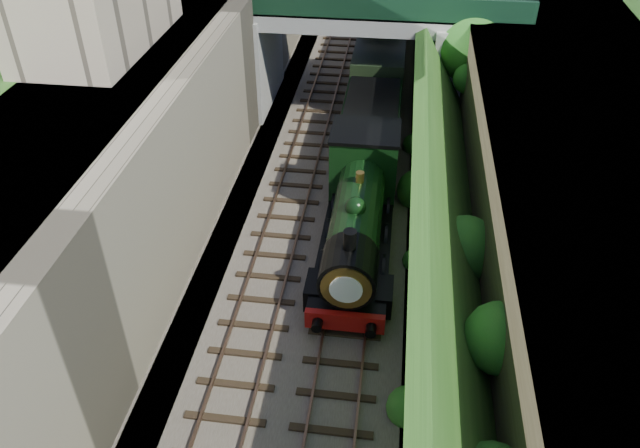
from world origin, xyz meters
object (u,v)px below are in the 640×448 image
(tree, at_px, (473,48))
(tender, at_px, (370,132))
(locomotive, at_px, (358,214))
(road_bridge, at_px, (375,40))

(tree, xyz_separation_m, tender, (-4.71, -3.75, -3.03))
(locomotive, xyz_separation_m, tender, (-0.00, 7.36, -0.27))
(tree, xyz_separation_m, locomotive, (-4.71, -11.11, -2.75))
(road_bridge, distance_m, tender, 6.37)
(locomotive, height_order, tender, locomotive)
(locomotive, relative_size, tender, 1.70)
(road_bridge, distance_m, locomotive, 13.41)
(locomotive, bearing_deg, tree, 67.01)
(road_bridge, distance_m, tree, 5.43)
(road_bridge, relative_size, tree, 2.42)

